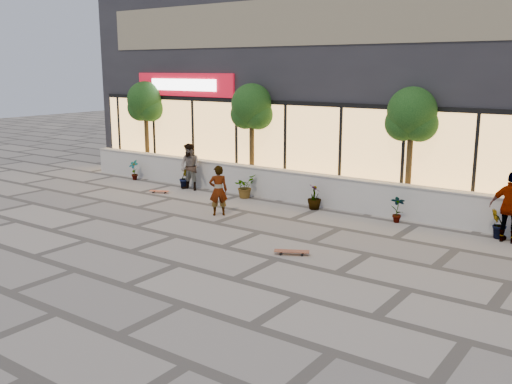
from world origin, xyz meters
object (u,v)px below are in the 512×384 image
Objects in this scene: skater_left at (190,167)px; skater_right_near at (511,207)px; tree_mideast at (412,118)px; skateboard_left at (159,191)px; tree_west at (145,104)px; skateboard_center at (292,251)px; tree_midwest at (252,109)px; skater_center at (218,190)px.

skater_right_near is (11.12, 0.00, 0.06)m from skater_left.
skateboard_left is at bearing -163.75° from tree_mideast.
tree_mideast reaches higher than skater_left.
skateboard_center is (10.76, -5.58, -2.90)m from tree_west.
skater_right_near is at bearing -5.40° from tree_west.
skateboard_center is at bearing -33.94° from skater_left.
skater_center is at bearing -69.26° from tree_midwest.
tree_midwest is (5.50, 0.00, 0.00)m from tree_west.
skater_right_near is (3.31, -1.40, -2.05)m from tree_mideast.
tree_midwest reaches higher than skater_center.
skateboard_center is (5.26, -5.58, -2.90)m from tree_midwest.
skater_right_near is 2.58× the size of skateboard_left.
tree_mideast is 8.21m from skater_left.
skater_center reaches higher than skateboard_left.
skater_right_near is 2.18× the size of skateboard_center.
tree_midwest is at bearing 0.00° from tree_west.
tree_mideast reaches higher than skater_right_near.
tree_midwest is 6.00m from tree_mideast.
skateboard_left is at bearing -122.66° from skater_left.
skater_center is 4.02m from skateboard_left.
tree_midwest is 8.20m from skateboard_center.
tree_mideast is at bearing 0.00° from tree_midwest.
tree_mideast is 2.10× the size of skater_right_near.
tree_west and tree_mideast have the same top height.
tree_west is 4.48m from skater_left.
tree_west reaches higher than skateboard_left.
tree_west is 8.10m from skater_center.
tree_mideast reaches higher than skateboard_left.
tree_west is 1.00× the size of tree_mideast.
tree_midwest is 4.56× the size of skateboard_center.
tree_mideast is 4.14m from skater_right_near.
skater_left is 2.40× the size of skateboard_left.
skater_left is 1.44m from skateboard_left.
tree_midwest is 2.10× the size of skater_right_near.
skater_left is at bearing 37.20° from skateboard_left.
skateboard_center is at bearing -27.42° from tree_west.
skater_center is at bearing -141.67° from tree_mideast.
tree_mideast is 6.33m from skateboard_center.
skater_left is at bearing 121.60° from skateboard_center.
skater_right_near is at bearing 18.08° from skateboard_center.
skateboard_center is at bearing 49.03° from skater_right_near.
skater_center is 8.25m from skater_right_near.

